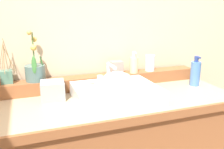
% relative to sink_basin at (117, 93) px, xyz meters
% --- Properties ---
extents(wall_back, '(3.41, 0.20, 2.65)m').
position_rel_sink_basin_xyz_m(wall_back, '(-0.02, 0.44, 0.44)').
color(wall_back, beige).
rests_on(wall_back, ground).
extents(back_ledge, '(1.37, 0.11, 0.08)m').
position_rel_sink_basin_xyz_m(back_ledge, '(-0.02, 0.26, -0.00)').
color(back_ledge, '#955732').
rests_on(back_ledge, vanity_cabinet).
extents(sink_basin, '(0.45, 0.36, 0.28)m').
position_rel_sink_basin_xyz_m(sink_basin, '(0.00, 0.00, 0.00)').
color(sink_basin, white).
rests_on(sink_basin, vanity_cabinet).
extents(soap_bar, '(0.07, 0.04, 0.02)m').
position_rel_sink_basin_xyz_m(soap_bar, '(-0.12, 0.11, 0.05)').
color(soap_bar, beige).
rests_on(soap_bar, sink_basin).
extents(potted_plant, '(0.12, 0.12, 0.30)m').
position_rel_sink_basin_xyz_m(potted_plant, '(-0.41, 0.27, 0.10)').
color(potted_plant, '#4E6B68').
rests_on(potted_plant, back_ledge).
extents(soap_dispenser, '(0.06, 0.06, 0.14)m').
position_rel_sink_basin_xyz_m(soap_dispenser, '(0.21, 0.24, 0.10)').
color(soap_dispenser, beige).
rests_on(soap_dispenser, back_ledge).
extents(tumbler_cup, '(0.06, 0.06, 0.11)m').
position_rel_sink_basin_xyz_m(tumbler_cup, '(0.34, 0.26, 0.09)').
color(tumbler_cup, white).
rests_on(tumbler_cup, back_ledge).
extents(reed_diffuser, '(0.09, 0.10, 0.26)m').
position_rel_sink_basin_xyz_m(reed_diffuser, '(-0.57, 0.28, 0.08)').
color(reed_diffuser, '#4E7D6A').
rests_on(reed_diffuser, back_ledge).
extents(trinket_box, '(0.09, 0.07, 0.08)m').
position_rel_sink_basin_xyz_m(trinket_box, '(0.10, 0.27, 0.08)').
color(trinket_box, gray).
rests_on(trinket_box, back_ledge).
extents(lotion_bottle, '(0.06, 0.07, 0.20)m').
position_rel_sink_basin_xyz_m(lotion_bottle, '(0.58, 0.08, 0.05)').
color(lotion_bottle, '#4776BC').
rests_on(lotion_bottle, vanity_cabinet).
extents(tissue_box, '(0.14, 0.14, 0.10)m').
position_rel_sink_basin_xyz_m(tissue_box, '(-0.33, 0.14, 0.01)').
color(tissue_box, '#8F999A').
rests_on(tissue_box, vanity_cabinet).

